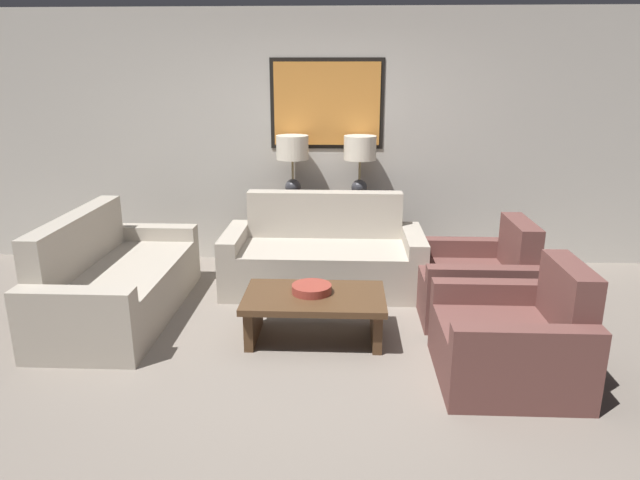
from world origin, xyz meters
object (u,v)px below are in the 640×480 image
(decorative_bowl, at_px, (312,289))
(couch_by_back_wall, at_px, (324,258))
(console_table, at_px, (326,232))
(couch_by_side, at_px, (116,283))
(coffee_table, at_px, (314,306))
(armchair_near_back_wall, at_px, (477,283))
(armchair_near_camera, at_px, (513,342))
(table_lamp_left, at_px, (292,154))
(table_lamp_right, at_px, (360,154))

(decorative_bowl, bearing_deg, couch_by_back_wall, 87.31)
(console_table, xyz_separation_m, couch_by_side, (-1.75, -1.37, -0.09))
(coffee_table, height_order, decorative_bowl, decorative_bowl)
(coffee_table, bearing_deg, armchair_near_back_wall, 21.74)
(armchair_near_camera, bearing_deg, couch_by_side, 163.15)
(table_lamp_left, height_order, couch_by_side, table_lamp_left)
(decorative_bowl, bearing_deg, table_lamp_right, 76.99)
(table_lamp_right, relative_size, armchair_near_camera, 0.69)
(console_table, height_order, couch_by_back_wall, couch_by_back_wall)
(decorative_bowl, relative_size, armchair_near_back_wall, 0.34)
(couch_by_side, height_order, coffee_table, couch_by_side)
(console_table, distance_m, coffee_table, 1.77)
(console_table, distance_m, couch_by_side, 2.23)
(table_lamp_right, bearing_deg, table_lamp_left, 180.00)
(table_lamp_right, relative_size, couch_by_back_wall, 0.34)
(table_lamp_left, height_order, coffee_table, table_lamp_left)
(table_lamp_left, distance_m, armchair_near_back_wall, 2.28)
(decorative_bowl, height_order, armchair_near_back_wall, armchair_near_back_wall)
(console_table, xyz_separation_m, table_lamp_right, (0.35, 0.00, 0.83))
(console_table, height_order, table_lamp_left, table_lamp_left)
(coffee_table, height_order, armchair_near_camera, armchair_near_camera)
(couch_by_back_wall, distance_m, armchair_near_camera, 2.15)
(console_table, bearing_deg, couch_by_back_wall, -90.00)
(table_lamp_left, relative_size, couch_by_back_wall, 0.34)
(couch_by_back_wall, bearing_deg, couch_by_side, -157.03)
(couch_by_back_wall, height_order, coffee_table, couch_by_back_wall)
(console_table, bearing_deg, couch_by_side, -141.87)
(table_lamp_left, relative_size, coffee_table, 0.59)
(table_lamp_left, relative_size, armchair_near_camera, 0.69)
(armchair_near_back_wall, bearing_deg, table_lamp_right, 129.48)
(console_table, bearing_deg, table_lamp_right, 0.00)
(table_lamp_left, xyz_separation_m, couch_by_side, (-1.40, -1.37, -0.92))
(table_lamp_left, bearing_deg, couch_by_back_wall, -61.23)
(table_lamp_right, bearing_deg, armchair_near_camera, -66.60)
(table_lamp_right, xyz_separation_m, couch_by_back_wall, (-0.35, -0.63, -0.92))
(couch_by_back_wall, bearing_deg, armchair_near_camera, -51.27)
(couch_by_back_wall, xyz_separation_m, couch_by_side, (-1.75, -0.74, 0.00))
(coffee_table, distance_m, armchair_near_back_wall, 1.48)
(decorative_bowl, bearing_deg, coffee_table, -59.28)
(couch_by_side, height_order, armchair_near_back_wall, couch_by_side)
(couch_by_side, bearing_deg, armchair_near_camera, -16.85)
(couch_by_side, xyz_separation_m, armchair_near_back_wall, (3.10, 0.16, -0.02))
(coffee_table, height_order, armchair_near_back_wall, armchair_near_back_wall)
(table_lamp_left, bearing_deg, armchair_near_camera, -53.76)
(table_lamp_right, xyz_separation_m, couch_by_side, (-2.10, -1.37, -0.92))
(decorative_bowl, distance_m, armchair_near_back_wall, 1.49)
(couch_by_side, bearing_deg, table_lamp_right, 33.22)
(table_lamp_left, height_order, table_lamp_right, same)
(coffee_table, bearing_deg, console_table, 89.09)
(table_lamp_right, relative_size, decorative_bowl, 2.07)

